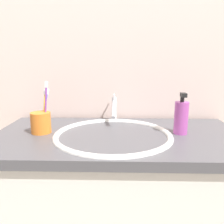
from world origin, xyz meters
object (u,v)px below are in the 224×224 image
toothbrush_purple (45,104)px  soap_dispenser (180,117)px  faucet (113,108)px  toothbrush_yellow (43,107)px  toothbrush_cup (40,123)px  toothbrush_blue (44,107)px

toothbrush_purple → soap_dispenser: 0.56m
faucet → toothbrush_purple: toothbrush_purple is taller
toothbrush_purple → toothbrush_yellow: bearing=123.6°
toothbrush_cup → toothbrush_yellow: bearing=68.8°
toothbrush_cup → toothbrush_blue: bearing=66.7°
toothbrush_yellow → toothbrush_purple: 0.03m
toothbrush_yellow → toothbrush_blue: size_ratio=0.99×
toothbrush_cup → soap_dispenser: size_ratio=0.51×
faucet → toothbrush_purple: bearing=-146.5°
faucet → toothbrush_cup: 0.36m
toothbrush_blue → toothbrush_purple: (0.01, -0.02, 0.02)m
toothbrush_blue → soap_dispenser: 0.56m
toothbrush_cup → soap_dispenser: bearing=0.5°
faucet → toothbrush_cup: (-0.30, -0.19, -0.02)m
toothbrush_yellow → toothbrush_cup: bearing=-111.2°
faucet → toothbrush_purple: size_ratio=0.83×
toothbrush_blue → soap_dispenser: bearing=-2.5°
faucet → toothbrush_blue: (-0.29, -0.16, 0.04)m
toothbrush_yellow → toothbrush_blue: (0.00, 0.00, 0.00)m
toothbrush_yellow → toothbrush_blue: toothbrush_blue is taller
toothbrush_blue → faucet: bearing=29.7°
toothbrush_cup → faucet: bearing=32.8°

